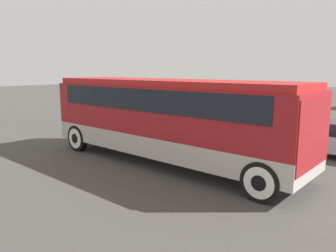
{
  "coord_description": "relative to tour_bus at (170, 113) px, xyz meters",
  "views": [
    {
      "loc": [
        7.62,
        -8.7,
        3.36
      ],
      "look_at": [
        0.0,
        0.0,
        1.35
      ],
      "focal_mm": 35.0,
      "sensor_mm": 36.0,
      "label": 1
    }
  ],
  "objects": [
    {
      "name": "tour_bus",
      "position": [
        0.0,
        0.0,
        0.0
      ],
      "size": [
        10.05,
        2.61,
        3.0
      ],
      "color": "#B7B2A8",
      "rests_on": "ground_plane"
    },
    {
      "name": "parked_car_near",
      "position": [
        -3.2,
        8.97,
        -1.08
      ],
      "size": [
        4.59,
        1.8,
        1.47
      ],
      "color": "#2D5638",
      "rests_on": "ground_plane"
    },
    {
      "name": "ground_plane",
      "position": [
        -0.1,
        0.0,
        -1.81
      ],
      "size": [
        120.0,
        120.0,
        0.0
      ],
      "primitive_type": "plane",
      "color": "#423F3D"
    },
    {
      "name": "parked_car_mid",
      "position": [
        -3.68,
        6.45,
        -1.06
      ],
      "size": [
        4.48,
        1.95,
        1.51
      ],
      "color": "maroon",
      "rests_on": "ground_plane"
    },
    {
      "name": "parked_car_far",
      "position": [
        3.79,
        5.03,
        -1.14
      ],
      "size": [
        4.02,
        1.79,
        1.35
      ],
      "color": "#BCBCC1",
      "rests_on": "ground_plane"
    }
  ]
}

